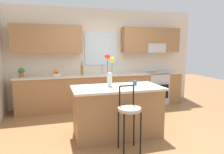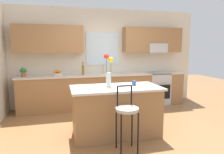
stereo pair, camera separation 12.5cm
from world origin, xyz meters
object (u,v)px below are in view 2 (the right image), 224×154
(oven_range, at_px, (157,88))
(potted_plant_small, at_px, (23,72))
(bar_stool_near, at_px, (127,112))
(fruit_bowl_oranges, at_px, (58,73))
(kitchen_island, at_px, (116,111))
(bottle_olive_oil, at_px, (83,70))
(mug_ceramic, at_px, (134,83))
(flower_vase, at_px, (109,70))

(oven_range, height_order, potted_plant_small, potted_plant_small)
(bar_stool_near, height_order, fruit_bowl_oranges, fruit_bowl_oranges)
(kitchen_island, distance_m, bottle_olive_oil, 1.98)
(oven_range, bearing_deg, mug_ceramic, -128.18)
(flower_vase, height_order, fruit_bowl_oranges, flower_vase)
(mug_ceramic, distance_m, potted_plant_small, 2.87)
(oven_range, bearing_deg, potted_plant_small, 179.61)
(kitchen_island, height_order, bar_stool_near, bar_stool_near)
(oven_range, distance_m, mug_ceramic, 2.31)
(flower_vase, bearing_deg, potted_plant_small, 134.23)
(bar_stool_near, relative_size, flower_vase, 1.72)
(fruit_bowl_oranges, xyz_separation_m, bottle_olive_oil, (0.66, -0.00, 0.08))
(oven_range, distance_m, bar_stool_near, 3.03)
(oven_range, relative_size, flower_vase, 1.52)
(oven_range, distance_m, flower_vase, 2.70)
(mug_ceramic, distance_m, bottle_olive_oil, 1.95)
(kitchen_island, height_order, potted_plant_small, potted_plant_small)
(kitchen_island, height_order, flower_vase, flower_vase)
(kitchen_island, distance_m, potted_plant_small, 2.69)
(bar_stool_near, xyz_separation_m, potted_plant_small, (-1.87, 2.48, 0.41))
(potted_plant_small, bearing_deg, mug_ceramic, -38.78)
(bar_stool_near, bearing_deg, kitchen_island, 90.00)
(fruit_bowl_oranges, bearing_deg, bar_stool_near, -67.16)
(fruit_bowl_oranges, relative_size, bottle_olive_oil, 0.72)
(oven_range, xyz_separation_m, flower_vase, (-1.89, -1.76, 0.77))
(bar_stool_near, distance_m, flower_vase, 0.92)
(potted_plant_small, bearing_deg, fruit_bowl_oranges, 0.25)
(bar_stool_near, bearing_deg, potted_plant_small, 126.94)
(oven_range, xyz_separation_m, potted_plant_small, (-3.63, 0.02, 0.58))
(mug_ceramic, distance_m, fruit_bowl_oranges, 2.29)
(oven_range, relative_size, mug_ceramic, 10.22)
(flower_vase, bearing_deg, bar_stool_near, -79.81)
(kitchen_island, distance_m, mug_ceramic, 0.63)
(bar_stool_near, bearing_deg, mug_ceramic, 61.72)
(mug_ceramic, bearing_deg, flower_vase, 179.28)
(oven_range, relative_size, potted_plant_small, 4.08)
(kitchen_island, height_order, mug_ceramic, mug_ceramic)
(potted_plant_small, bearing_deg, kitchen_island, -44.81)
(kitchen_island, bearing_deg, flower_vase, 152.68)
(kitchen_island, xyz_separation_m, mug_ceramic, (0.37, 0.06, 0.50))
(bar_stool_near, bearing_deg, fruit_bowl_oranges, 112.84)
(bottle_olive_oil, bearing_deg, oven_range, -0.66)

